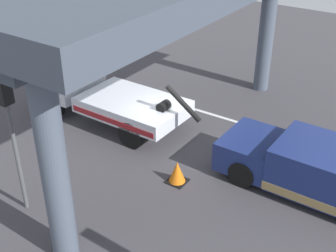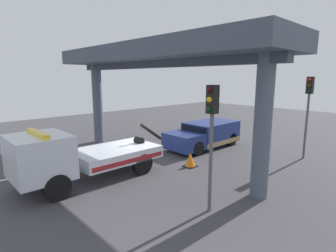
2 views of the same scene
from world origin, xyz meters
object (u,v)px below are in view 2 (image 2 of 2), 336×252
Objects in this scene: tow_truck_white at (75,156)px; traffic_light_near at (309,100)px; towed_van_green at (205,135)px; traffic_light_far at (212,121)px; traffic_cone_orange at (190,160)px.

traffic_light_near is (-10.67, 5.35, 2.06)m from tow_truck_white.
tow_truck_white is 1.39× the size of towed_van_green.
tow_truck_white is 8.72m from towed_van_green.
towed_van_green is 1.24× the size of traffic_light_far.
tow_truck_white is 5.52m from traffic_cone_orange.
tow_truck_white is 12.11m from traffic_light_near.
traffic_cone_orange is at bearing 159.56° from tow_truck_white.
traffic_light_near is 7.17m from traffic_cone_orange.
traffic_light_near is at bearing 110.23° from towed_van_green.
traffic_light_near is at bearing 148.27° from traffic_cone_orange.
traffic_light_far is (-2.17, 5.35, 1.88)m from tow_truck_white.
tow_truck_white is at bearing -67.88° from traffic_light_far.
towed_van_green is 6.21m from traffic_light_near.
traffic_light_near is at bearing 180.00° from traffic_light_far.
traffic_light_near reaches higher than traffic_light_far.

